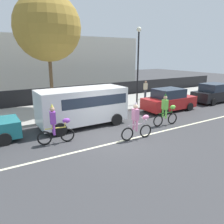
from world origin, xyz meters
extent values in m
plane|color=#38383A|center=(0.00, 0.00, 0.00)|extent=(80.00, 80.00, 0.00)
cube|color=beige|center=(0.00, -0.50, 0.00)|extent=(36.00, 0.14, 0.01)
cube|color=#9E9B93|center=(0.00, 6.50, 0.07)|extent=(60.00, 5.00, 0.15)
cube|color=black|center=(0.00, 9.40, 0.70)|extent=(40.00, 0.08, 1.40)
cube|color=beige|center=(-2.25, 18.00, 2.98)|extent=(28.00, 8.00, 5.96)
torus|color=black|center=(-2.29, 0.79, 0.33)|extent=(0.67, 0.17, 0.67)
torus|color=black|center=(-3.33, 0.96, 0.33)|extent=(0.67, 0.17, 0.67)
cylinder|color=#E5D84C|center=(-2.81, 0.88, 0.75)|extent=(0.96, 0.20, 0.05)
cylinder|color=#E5D84C|center=(-2.96, 0.90, 0.84)|extent=(0.04, 0.04, 0.18)
cylinder|color=#E5D84C|center=(-2.39, 0.81, 0.86)|extent=(0.04, 0.04, 0.23)
cylinder|color=#E5D84C|center=(-2.39, 0.81, 0.98)|extent=(0.11, 0.50, 0.03)
ellipsoid|color=purple|center=(-2.31, 0.80, 1.05)|extent=(0.39, 0.25, 0.24)
cube|color=purple|center=(-2.91, 0.89, 1.26)|extent=(0.29, 0.35, 0.56)
sphere|color=tan|center=(-2.91, 0.89, 1.66)|extent=(0.22, 0.22, 0.22)
cone|color=#E5D84C|center=(-2.91, 0.89, 1.84)|extent=(0.14, 0.14, 0.16)
cylinder|color=purple|center=(-2.93, 0.75, 0.71)|extent=(0.11, 0.11, 0.48)
cylinder|color=purple|center=(-2.89, 1.03, 0.71)|extent=(0.11, 0.11, 0.48)
torus|color=black|center=(1.25, -0.70, 0.33)|extent=(0.67, 0.13, 0.67)
torus|color=black|center=(0.20, -0.60, 0.33)|extent=(0.67, 0.13, 0.67)
cylinder|color=silver|center=(0.72, -0.65, 0.75)|extent=(0.97, 0.14, 0.05)
cylinder|color=silver|center=(0.57, -0.63, 0.84)|extent=(0.04, 0.04, 0.18)
cylinder|color=silver|center=(1.14, -0.69, 0.86)|extent=(0.04, 0.04, 0.23)
cylinder|color=silver|center=(1.14, -0.69, 0.98)|extent=(0.08, 0.50, 0.03)
ellipsoid|color=pink|center=(1.23, -0.70, 1.05)|extent=(0.38, 0.23, 0.24)
cube|color=pink|center=(0.62, -0.64, 1.26)|extent=(0.27, 0.34, 0.56)
sphere|color=beige|center=(0.62, -0.64, 1.66)|extent=(0.22, 0.22, 0.22)
cone|color=silver|center=(0.62, -0.64, 1.84)|extent=(0.14, 0.14, 0.16)
cylinder|color=pink|center=(0.61, -0.78, 0.71)|extent=(0.11, 0.11, 0.48)
cylinder|color=pink|center=(0.64, -0.50, 0.71)|extent=(0.11, 0.11, 0.48)
torus|color=black|center=(4.02, 0.15, 0.33)|extent=(0.67, 0.14, 0.67)
torus|color=black|center=(2.97, 0.25, 0.33)|extent=(0.67, 0.14, 0.67)
cylinder|color=#266626|center=(3.50, 0.20, 0.75)|extent=(0.97, 0.15, 0.05)
cylinder|color=#266626|center=(3.35, 0.22, 0.84)|extent=(0.04, 0.04, 0.18)
cylinder|color=#266626|center=(3.91, 0.16, 0.86)|extent=(0.04, 0.04, 0.23)
cylinder|color=#266626|center=(3.91, 0.16, 0.98)|extent=(0.08, 0.50, 0.03)
ellipsoid|color=#72CC4C|center=(4.00, 0.15, 1.05)|extent=(0.38, 0.23, 0.24)
cube|color=#72CC4C|center=(3.40, 0.21, 1.26)|extent=(0.27, 0.34, 0.56)
sphere|color=tan|center=(3.40, 0.21, 1.66)|extent=(0.22, 0.22, 0.22)
cone|color=#266626|center=(3.40, 0.21, 1.84)|extent=(0.14, 0.14, 0.16)
cylinder|color=#72CC4C|center=(3.38, 0.07, 0.71)|extent=(0.11, 0.11, 0.48)
cylinder|color=#72CC4C|center=(3.41, 0.35, 0.71)|extent=(0.11, 0.11, 0.48)
cube|color=white|center=(-0.66, 2.70, 1.23)|extent=(5.00, 2.00, 1.90)
cube|color=#283342|center=(-0.26, 2.70, 1.58)|extent=(3.90, 2.02, 0.56)
cylinder|color=black|center=(1.04, 1.70, 0.35)|extent=(0.70, 0.22, 0.70)
cylinder|color=black|center=(1.04, 3.70, 0.35)|extent=(0.70, 0.22, 0.70)
cylinder|color=black|center=(-2.36, 1.70, 0.35)|extent=(0.70, 0.22, 0.70)
cylinder|color=black|center=(-2.36, 3.70, 0.35)|extent=(0.70, 0.22, 0.70)
cube|color=#AD1E1E|center=(6.26, 2.64, 0.60)|extent=(4.10, 1.72, 0.80)
cube|color=#232D3D|center=(6.16, 2.64, 1.32)|extent=(2.10, 1.58, 0.64)
cylinder|color=black|center=(7.53, 1.78, 0.30)|extent=(0.60, 0.20, 0.60)
cylinder|color=black|center=(7.53, 3.50, 0.30)|extent=(0.60, 0.20, 0.60)
cylinder|color=black|center=(4.99, 1.78, 0.30)|extent=(0.60, 0.20, 0.60)
cylinder|color=black|center=(4.99, 3.50, 0.30)|extent=(0.60, 0.20, 0.60)
cylinder|color=black|center=(-4.90, 1.85, 0.30)|extent=(0.60, 0.20, 0.60)
cylinder|color=black|center=(-4.90, 3.57, 0.30)|extent=(0.60, 0.20, 0.60)
cube|color=black|center=(11.78, 2.73, 0.60)|extent=(4.10, 1.72, 0.80)
cube|color=#232D3D|center=(11.68, 2.73, 1.32)|extent=(2.10, 1.58, 0.64)
cylinder|color=black|center=(13.05, 3.59, 0.30)|extent=(0.60, 0.20, 0.60)
cylinder|color=black|center=(10.51, 1.87, 0.30)|extent=(0.60, 0.20, 0.60)
cylinder|color=black|center=(10.51, 3.59, 0.30)|extent=(0.60, 0.20, 0.60)
cylinder|color=black|center=(5.01, 4.88, 2.90)|extent=(0.12, 0.12, 5.50)
sphere|color=#EAEACC|center=(5.01, 4.88, 5.83)|extent=(0.36, 0.36, 0.36)
cylinder|color=brown|center=(-1.16, 6.84, 2.18)|extent=(0.24, 0.24, 4.07)
sphere|color=olive|center=(-1.16, 6.84, 5.79)|extent=(4.48, 4.48, 4.48)
cylinder|color=#33333D|center=(7.15, 6.41, 0.57)|extent=(0.20, 0.20, 0.85)
cube|color=beige|center=(7.15, 6.41, 1.28)|extent=(0.32, 0.20, 0.56)
sphere|color=#9E7051|center=(7.15, 6.41, 1.67)|extent=(0.20, 0.20, 0.20)
camera|label=1|loc=(-5.57, -8.62, 4.03)|focal=35.00mm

